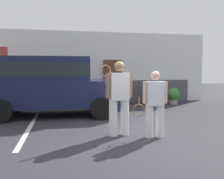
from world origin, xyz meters
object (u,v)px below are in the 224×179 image
tennis_player_man (119,97)px  parked_suv (51,83)px  potted_plant_secondary (174,95)px  potted_plant_by_porch (152,94)px  tennis_player_woman (155,103)px

tennis_player_man → parked_suv: bearing=-65.1°
parked_suv → tennis_player_man: (1.73, -2.95, -0.19)m
parked_suv → potted_plant_secondary: parked_suv is taller
parked_suv → potted_plant_by_porch: size_ratio=5.04×
tennis_player_woman → potted_plant_by_porch: tennis_player_woman is taller
parked_suv → potted_plant_by_porch: bearing=25.0°
parked_suv → tennis_player_woman: parked_suv is taller
potted_plant_secondary → parked_suv: bearing=-162.5°
tennis_player_man → potted_plant_secondary: bearing=-134.1°
potted_plant_by_porch → potted_plant_secondary: bearing=-5.8°
tennis_player_woman → potted_plant_secondary: tennis_player_woman is taller
parked_suv → potted_plant_secondary: (5.47, 1.73, -0.71)m
parked_suv → potted_plant_by_porch: (4.46, 1.83, -0.63)m
parked_suv → tennis_player_woman: (2.53, -3.29, -0.32)m
parked_suv → potted_plant_secondary: size_ratio=6.02×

